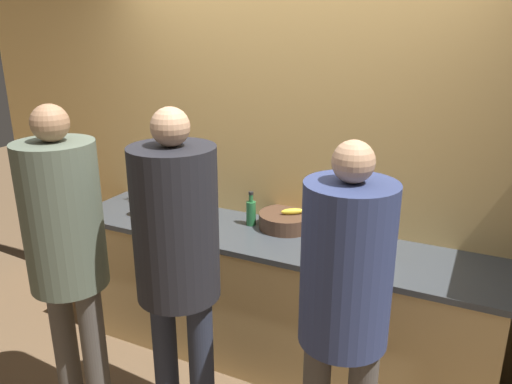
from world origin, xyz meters
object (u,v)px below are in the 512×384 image
Objects in this scene: bottle_clear at (390,249)px; bottle_amber at (173,204)px; person_left at (66,241)px; fruit_bowl at (286,220)px; utensil_crock at (141,193)px; bottle_green at (251,212)px; person_center at (177,248)px; cup_red at (138,208)px; person_right at (345,294)px.

bottle_clear is 0.81× the size of bottle_amber.
fruit_bowl is at bearing 56.54° from person_left.
utensil_crock is at bearing 174.57° from bottle_clear.
bottle_green is at bearing 64.03° from person_left.
bottle_clear is (0.89, 0.77, -0.15)m from person_center.
bottle_green is 2.29× the size of cup_red.
bottle_amber reaches higher than cup_red.
bottle_green reaches higher than bottle_clear.
bottle_green is at bearing 13.39° from cup_red.
person_left reaches higher than bottle_green.
bottle_amber is (-1.48, 0.04, 0.02)m from bottle_clear.
fruit_bowl reaches higher than cup_red.
person_left is 5.12× the size of fruit_bowl.
bottle_green is (-0.05, 0.91, -0.13)m from person_center.
bottle_green is at bearing 171.24° from bottle_clear.
fruit_bowl is 0.24m from bottle_green.
bottle_clear is (1.87, -0.18, 0.00)m from utensil_crock.
cup_red is (-0.78, -0.19, -0.04)m from bottle_green.
bottle_green is at bearing -165.35° from fruit_bowl.
bottle_amber is (-0.55, -0.10, 0.00)m from bottle_green.
person_left is 7.86× the size of bottle_green.
bottle_clear is 1.49m from bottle_amber.
bottle_clear is at bearing 85.82° from person_right.
fruit_bowl is at bearing 125.46° from person_right.
person_left is at bearing -115.97° from bottle_green.
person_right is 1.80m from cup_red.
bottle_green is at bearing 10.55° from bottle_amber.
bottle_amber is (-0.03, 0.97, -0.12)m from person_left.
person_right is at bearing -54.54° from fruit_bowl.
utensil_crock is at bearing 110.37° from person_left.
bottle_green is 1.18× the size of bottle_clear.
cup_red is (-0.26, 0.88, -0.16)m from person_left.
person_center is 9.29× the size of bottle_clear.
person_right is 17.29× the size of cup_red.
person_left is at bearing -123.46° from fruit_bowl.
person_center is 1.12m from cup_red.
person_right is at bearing -28.08° from bottle_amber.
bottle_clear is (0.05, 0.72, -0.08)m from person_right.
bottle_amber is at bearing -168.25° from fruit_bowl.
cup_red is at bearing -55.73° from utensil_crock.
person_left reaches higher than utensil_crock.
person_center reaches higher than person_right.
fruit_bowl is at bearing 164.08° from bottle_clear.
bottle_amber reaches higher than fruit_bowl.
utensil_crock is (-1.81, 0.90, -0.09)m from person_right.
bottle_green reaches higher than fruit_bowl.
person_right is 8.89× the size of bottle_clear.
person_center reaches higher than bottle_amber.
person_center is at bearing -53.46° from bottle_amber.
person_left is 1.04× the size of person_right.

